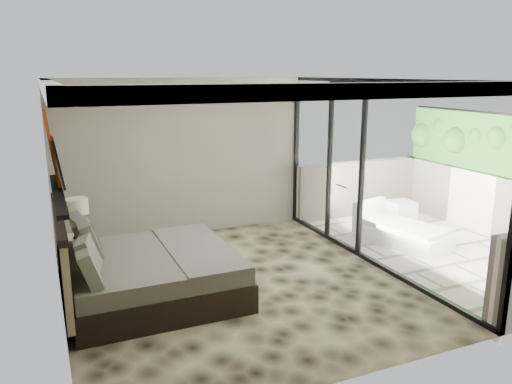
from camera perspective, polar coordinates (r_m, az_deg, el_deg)
name	(u,v)px	position (r m, az deg, el deg)	size (l,w,h in m)	color
floor	(235,285)	(7.08, -2.38, -10.53)	(5.00, 5.00, 0.00)	black
ceiling	(233,80)	(6.47, -2.63, 12.66)	(4.50, 5.00, 0.02)	silver
back_wall	(184,158)	(8.96, -8.25, 3.83)	(4.50, 0.02, 2.80)	gray
left_wall	(54,204)	(6.22, -22.13, -1.31)	(0.02, 5.00, 2.80)	gray
glass_wall	(374,174)	(7.72, 13.29, 2.05)	(0.08, 5.00, 2.80)	white
terrace_slab	(442,251)	(9.05, 20.48, -6.36)	(3.00, 5.00, 0.12)	silver
parapet_far	(504,208)	(9.85, 26.47, -1.66)	(0.30, 5.00, 1.10)	beige
foliage_hedge	(511,146)	(9.64, 27.15, 4.67)	(0.36, 4.60, 1.10)	#377C26
picture_ledge	(58,194)	(6.30, -21.70, -0.17)	(0.12, 2.20, 0.05)	black
bed	(145,272)	(6.73, -12.60, -8.91)	(2.19, 2.12, 1.21)	black
nightstand	(78,255)	(7.91, -19.67, -6.75)	(0.51, 0.51, 0.51)	black
table_lamp	(77,213)	(7.68, -19.74, -2.28)	(0.33, 0.33, 0.59)	black
abstract_canvas	(51,146)	(6.83, -22.39, 4.84)	(0.04, 0.90, 0.90)	#AD540E
framed_print	(58,162)	(6.49, -21.69, 3.15)	(0.03, 0.50, 0.60)	black
ottoman	(401,213)	(10.12, 16.23, -2.27)	(0.45, 0.45, 0.45)	silver
lounger	(400,232)	(9.03, 16.09, -4.38)	(1.17, 1.74, 0.62)	white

